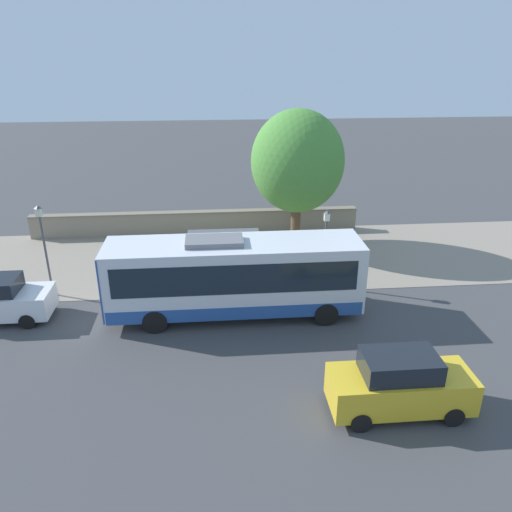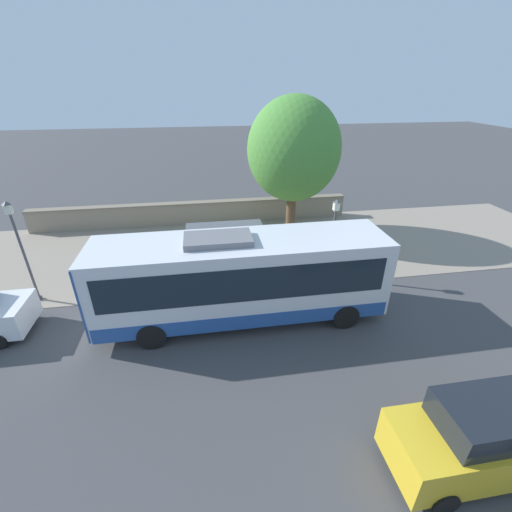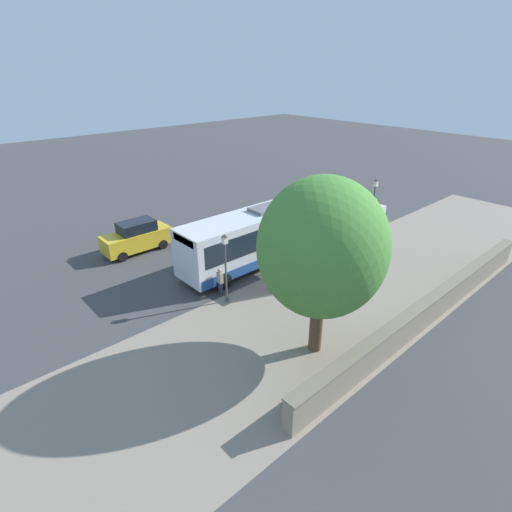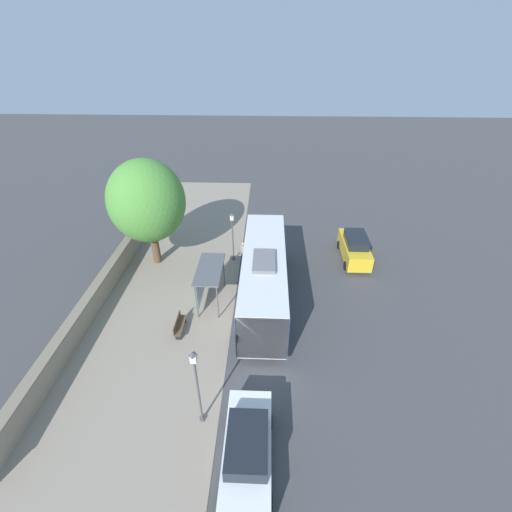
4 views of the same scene
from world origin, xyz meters
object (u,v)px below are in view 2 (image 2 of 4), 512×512
(bus, at_px, (241,277))
(street_lamp_far, at_px, (333,233))
(street_lamp_near, at_px, (21,245))
(bus_shelter, at_px, (225,235))
(bench, at_px, (169,257))
(pedestrian, at_px, (333,268))
(parked_car_far_lane, at_px, (485,437))
(shade_tree, at_px, (294,150))

(bus, bearing_deg, street_lamp_far, 118.05)
(street_lamp_near, xyz_separation_m, street_lamp_far, (0.20, 12.85, -0.29))
(bus_shelter, height_order, street_lamp_far, street_lamp_far)
(bench, relative_size, street_lamp_far, 0.43)
(bus, relative_size, street_lamp_near, 2.44)
(pedestrian, distance_m, parked_car_far_lane, 8.33)
(street_lamp_far, bearing_deg, pedestrian, -11.68)
(shade_tree, distance_m, parked_car_far_lane, 15.25)
(bus, bearing_deg, pedestrian, 110.67)
(bus_shelter, relative_size, parked_car_far_lane, 0.77)
(street_lamp_near, bearing_deg, parked_car_far_lane, 55.25)
(street_lamp_far, height_order, shade_tree, shade_tree)
(bus_shelter, relative_size, pedestrian, 2.14)
(bus_shelter, xyz_separation_m, pedestrian, (1.84, 4.60, -1.12))
(bus_shelter, xyz_separation_m, street_lamp_far, (1.09, 4.75, 0.24))
(street_lamp_near, relative_size, street_lamp_far, 1.14)
(bench, bearing_deg, shade_tree, 114.87)
(bench, bearing_deg, street_lamp_far, 72.29)
(bus_shelter, height_order, shade_tree, shade_tree)
(street_lamp_far, relative_size, parked_car_far_lane, 0.86)
(bus_shelter, height_order, street_lamp_near, street_lamp_near)
(parked_car_far_lane, bearing_deg, bench, -145.09)
(parked_car_far_lane, bearing_deg, street_lamp_far, -176.96)
(street_lamp_far, xyz_separation_m, parked_car_far_lane, (9.05, 0.48, -1.30))
(parked_car_far_lane, bearing_deg, shade_tree, -176.31)
(parked_car_far_lane, bearing_deg, pedestrian, -175.63)
(pedestrian, height_order, street_lamp_near, street_lamp_near)
(street_lamp_far, bearing_deg, parked_car_far_lane, 3.04)
(street_lamp_far, bearing_deg, bench, -107.71)
(bus, bearing_deg, street_lamp_near, -106.84)
(bus, distance_m, bus_shelter, 3.47)
(bus, height_order, bench, bus)
(bus, distance_m, parked_car_far_lane, 8.34)
(street_lamp_near, bearing_deg, bench, 112.37)
(pedestrian, bearing_deg, bus_shelter, -111.78)
(street_lamp_far, distance_m, parked_car_far_lane, 9.16)
(bus_shelter, distance_m, shade_tree, 6.88)
(bus, bearing_deg, shade_tree, 153.78)
(bus_shelter, bearing_deg, bus, 5.57)
(bus, relative_size, parked_car_far_lane, 2.39)
(bench, relative_size, street_lamp_near, 0.38)
(shade_tree, bearing_deg, bus, -26.22)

